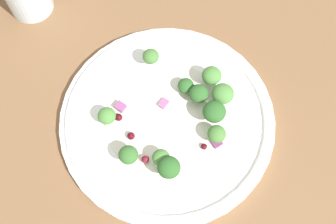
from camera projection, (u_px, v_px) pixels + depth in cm
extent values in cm
cube|color=brown|center=(148.00, 116.00, 55.77)|extent=(180.00, 180.00, 2.00)
cylinder|color=white|center=(168.00, 118.00, 53.88)|extent=(28.47, 28.47, 1.20)
torus|color=white|center=(168.00, 117.00, 53.33)|extent=(27.19, 27.19, 1.00)
cylinder|color=white|center=(168.00, 116.00, 53.24)|extent=(16.51, 16.51, 0.20)
cylinder|color=#8EB77A|center=(216.00, 135.00, 51.37)|extent=(0.87, 0.87, 0.87)
ellipsoid|color=#477A38|center=(217.00, 132.00, 50.41)|extent=(2.33, 2.33, 1.75)
cylinder|color=#9EC684|center=(129.00, 157.00, 49.87)|extent=(0.90, 0.90, 0.90)
ellipsoid|color=#386B2D|center=(128.00, 155.00, 48.88)|extent=(2.41, 2.41, 1.81)
cylinder|color=#9EC684|center=(169.00, 170.00, 49.10)|extent=(1.05, 1.05, 1.05)
ellipsoid|color=#2D6028|center=(169.00, 167.00, 47.95)|extent=(2.81, 2.81, 2.10)
cylinder|color=#8EB77A|center=(151.00, 60.00, 55.45)|extent=(0.84, 0.84, 0.84)
ellipsoid|color=#477A38|center=(151.00, 56.00, 54.53)|extent=(2.24, 2.24, 1.68)
cylinder|color=#9EC684|center=(108.00, 119.00, 52.45)|extent=(0.88, 0.88, 0.88)
ellipsoid|color=#4C843D|center=(107.00, 116.00, 51.48)|extent=(2.34, 2.34, 1.76)
cylinder|color=#ADD18E|center=(161.00, 160.00, 50.06)|extent=(0.82, 0.82, 0.82)
ellipsoid|color=#4C843D|center=(161.00, 158.00, 49.15)|extent=(2.19, 2.19, 1.64)
cylinder|color=#8EB77A|center=(213.00, 116.00, 51.97)|extent=(1.11, 1.11, 1.11)
ellipsoid|color=#2D6028|center=(214.00, 112.00, 50.75)|extent=(2.97, 2.97, 2.23)
cylinder|color=#ADD18E|center=(186.00, 89.00, 54.47)|extent=(0.81, 0.81, 0.81)
ellipsoid|color=#2D6028|center=(186.00, 86.00, 53.58)|extent=(2.15, 2.15, 1.62)
cylinder|color=#8EB77A|center=(222.00, 98.00, 53.58)|extent=(1.09, 1.09, 1.09)
ellipsoid|color=#4C843D|center=(223.00, 94.00, 52.38)|extent=(2.90, 2.90, 2.18)
cylinder|color=#ADD18E|center=(198.00, 97.00, 53.65)|extent=(0.96, 0.96, 0.96)
ellipsoid|color=#2D6028|center=(199.00, 93.00, 52.60)|extent=(2.55, 2.55, 1.91)
cylinder|color=#9EC684|center=(211.00, 80.00, 54.38)|extent=(0.99, 0.99, 0.99)
ellipsoid|color=#4C843D|center=(212.00, 75.00, 53.29)|extent=(2.64, 2.64, 1.98)
sphere|color=#4C0A14|center=(204.00, 147.00, 51.14)|extent=(0.78, 0.78, 0.78)
sphere|color=#4C0A14|center=(128.00, 134.00, 51.62)|extent=(0.98, 0.98, 0.98)
sphere|color=#4C0A14|center=(119.00, 117.00, 52.72)|extent=(0.98, 0.98, 0.98)
sphere|color=maroon|center=(145.00, 159.00, 50.18)|extent=(0.97, 0.97, 0.97)
cube|color=#934C84|center=(120.00, 107.00, 53.06)|extent=(1.51, 1.36, 0.55)
cube|color=#A35B93|center=(196.00, 91.00, 54.15)|extent=(1.49, 1.48, 0.51)
cube|color=#843D75|center=(217.00, 143.00, 51.51)|extent=(1.67, 1.66, 0.54)
cube|color=#A35B93|center=(164.00, 103.00, 53.53)|extent=(1.19, 1.50, 0.30)
cube|color=#934C84|center=(213.00, 112.00, 53.06)|extent=(1.81, 1.82, 0.58)
cube|color=#934C84|center=(185.00, 86.00, 54.55)|extent=(1.21, 1.23, 0.58)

